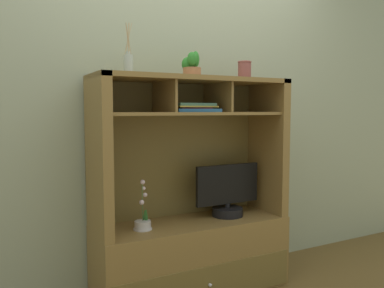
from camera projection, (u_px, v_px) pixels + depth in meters
back_wall at (175, 86)px, 2.79m from camera, size 6.00×0.02×2.80m
media_console at (191, 225)px, 2.66m from camera, size 1.31×0.48×1.44m
tv_monitor at (227, 195)px, 2.76m from camera, size 0.49×0.22×0.36m
potted_orchid at (143, 222)px, 2.45m from camera, size 0.12×0.12×0.31m
magazine_stack_left at (192, 108)px, 2.54m from camera, size 0.32×0.31×0.06m
diffuser_bottle at (128, 64)px, 2.38m from camera, size 0.06×0.06×0.31m
potted_succulent at (191, 67)px, 2.56m from camera, size 0.13×0.13×0.17m
ceramic_vase at (244, 70)px, 2.77m from camera, size 0.10×0.10×0.13m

